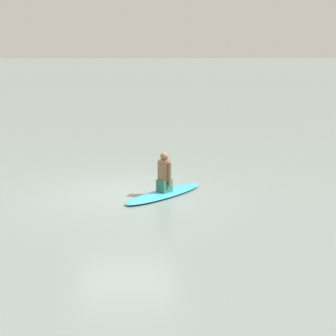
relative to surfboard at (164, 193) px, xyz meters
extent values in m
plane|color=slate|center=(0.98, -0.18, -0.05)|extent=(400.00, 400.00, 0.00)
ellipsoid|color=#339EC6|center=(0.00, 0.00, 0.00)|extent=(2.36, 2.30, 0.10)
cube|color=#26664C|center=(0.00, 0.00, 0.21)|extent=(0.42, 0.42, 0.31)
cylinder|color=brown|center=(0.00, 0.00, 0.60)|extent=(0.41, 0.41, 0.52)
sphere|color=brown|center=(0.00, 0.00, 0.95)|extent=(0.21, 0.21, 0.21)
cylinder|color=brown|center=(0.12, -0.13, 0.53)|extent=(0.12, 0.12, 0.57)
cylinder|color=brown|center=(-0.12, 0.13, 0.53)|extent=(0.12, 0.12, 0.57)
camera|label=1|loc=(0.92, 12.56, 3.53)|focal=55.85mm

